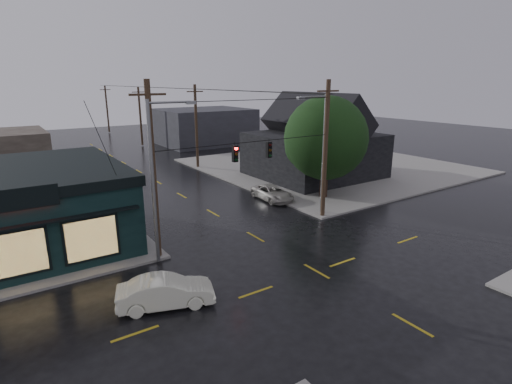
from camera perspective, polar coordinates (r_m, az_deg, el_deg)
ground_plane at (r=22.48m, az=8.64°, el=-11.13°), size 160.00×160.00×0.00m
sidewalk_ne at (r=49.40m, az=10.19°, el=3.74°), size 28.00×28.00×0.15m
ne_building at (r=43.13m, az=8.42°, el=8.03°), size 12.60×11.60×8.75m
corner_tree at (r=34.83m, az=9.94°, el=7.58°), size 7.17×7.17×8.77m
utility_pole_nw at (r=24.49m, az=-13.65°, el=-9.08°), size 2.00×0.32×10.15m
utility_pole_ne at (r=30.97m, az=9.44°, el=-3.53°), size 2.00×0.32×10.15m
utility_pole_far_a at (r=48.25m, az=-8.29°, el=3.45°), size 2.00×0.32×9.65m
utility_pole_far_b at (r=66.57m, az=-15.90°, el=6.36°), size 2.00×0.32×9.15m
utility_pole_far_c at (r=85.65m, az=-20.21°, el=7.95°), size 2.00×0.32×9.15m
span_signal_assembly at (r=25.65m, az=-0.54°, el=5.85°), size 13.00×0.48×1.23m
streetlight_nw at (r=23.80m, az=-13.73°, el=-9.84°), size 5.40×0.30×9.15m
streetlight_ne at (r=31.78m, az=9.24°, el=-3.02°), size 5.40×0.30×9.15m
bg_building_east at (r=67.03m, az=-7.44°, el=9.30°), size 14.00×12.00×5.60m
sedan_cream at (r=19.28m, az=-12.75°, el=-13.74°), size 4.64×2.86×1.44m
suv_silver at (r=34.70m, az=2.36°, el=-0.14°), size 2.31×4.63×1.26m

